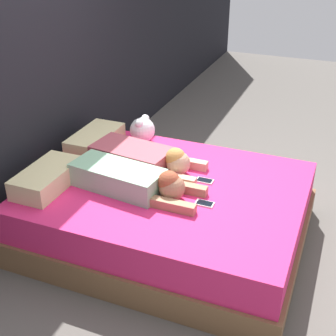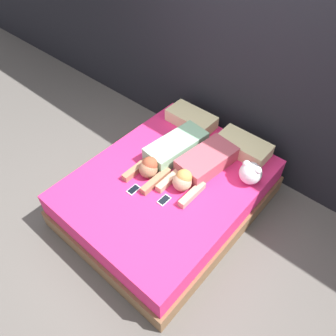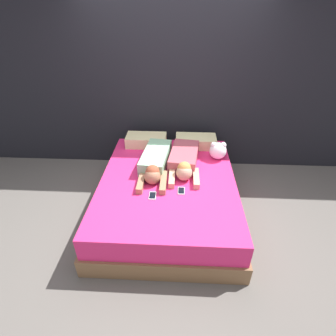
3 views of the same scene
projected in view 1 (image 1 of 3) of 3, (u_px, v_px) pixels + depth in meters
ground_plane at (168, 237)px, 3.86m from camera, size 12.00×12.00×0.00m
wall_back at (24, 66)px, 3.64m from camera, size 12.00×0.06×2.60m
bed at (168, 212)px, 3.74m from camera, size 1.69×2.12×0.49m
pillow_head_left at (47, 178)px, 3.57m from camera, size 0.58×0.30×0.15m
pillow_head_right at (95, 140)px, 4.17m from camera, size 0.58×0.30×0.15m
person_left at (133, 180)px, 3.51m from camera, size 0.39×1.04×0.22m
person_right at (145, 158)px, 3.83m from camera, size 0.42×0.95×0.22m
cell_phone_left at (205, 204)px, 3.38m from camera, size 0.08×0.13×0.01m
cell_phone_right at (205, 181)px, 3.67m from camera, size 0.08×0.13×0.01m
plush_toy at (142, 129)px, 4.26m from camera, size 0.23×0.23×0.24m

